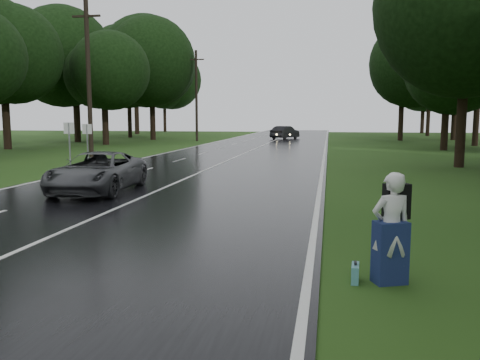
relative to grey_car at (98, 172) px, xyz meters
name	(u,v)px	position (x,y,z in m)	size (l,w,h in m)	color
ground	(34,246)	(2.04, -7.10, -0.75)	(160.00, 160.00, 0.00)	#254715
road	(227,161)	(2.04, 12.90, -0.73)	(12.00, 140.00, 0.04)	black
lane_center	(227,161)	(2.04, 12.90, -0.70)	(0.12, 140.00, 0.01)	silver
grey_car	(98,172)	(0.00, 0.00, 0.00)	(2.35, 5.10, 1.42)	#424346
far_car	(285,133)	(2.90, 43.18, 0.06)	(1.64, 4.69, 1.55)	black
hitchhiker	(391,232)	(9.16, -8.18, 0.10)	(0.78, 0.76, 1.84)	silver
suitcase	(355,273)	(8.61, -8.24, -0.60)	(0.12, 0.41, 0.29)	teal
utility_pole_mid	(92,160)	(-6.46, 12.25, -0.75)	(1.80, 0.28, 9.70)	black
utility_pole_far	(197,141)	(-6.46, 37.28, -0.75)	(1.80, 0.28, 9.94)	black
road_sign_a	(71,169)	(-5.16, 7.34, -0.75)	(0.58, 0.10, 2.41)	white
road_sign_b	(88,165)	(-5.16, 9.28, -0.75)	(0.55, 0.10, 2.30)	white
tree_left_e	(106,145)	(-13.32, 28.73, -0.75)	(8.06, 8.06, 12.60)	black
tree_left_f	(153,140)	(-12.32, 39.17, -0.75)	(9.81, 9.81, 15.33)	black
tree_right_d	(459,167)	(15.07, 11.83, -0.75)	(9.25, 9.25, 14.46)	black
tree_right_e	(444,150)	(17.34, 25.99, -0.75)	(7.32, 7.32, 11.44)	black
tree_right_f	(400,140)	(16.16, 42.52, -0.75)	(9.33, 9.33, 14.58)	black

